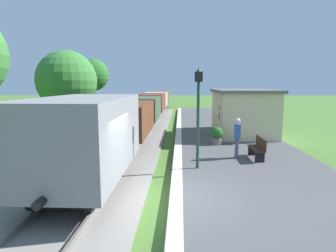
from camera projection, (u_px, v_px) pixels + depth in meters
The scene contains 14 objects.
ground_plane at pixel (162, 205), 8.20m from camera, with size 160.00×160.00×0.00m, color #47702D.
platform_slab at pixel (277, 202), 8.05m from camera, with size 6.00×60.00×0.25m, color #4C4C4F.
platform_edge_stripe at pixel (176, 196), 8.15m from camera, with size 0.36×60.00×0.01m, color silver.
track_ballast at pixel (78, 201), 8.29m from camera, with size 3.80×60.00×0.12m, color gray.
rail_near at pixel (103, 197), 8.24m from camera, with size 0.07×60.00×0.14m, color slate.
rail_far at pixel (53, 196), 8.30m from camera, with size 0.07×60.00×0.14m, color slate.
freight_train at pixel (146, 107), 24.43m from camera, with size 2.50×39.20×2.72m.
station_hut at pixel (242, 111), 18.34m from camera, with size 3.50×5.80×2.78m.
bench_near_hut at pixel (258, 148), 12.23m from camera, with size 0.42×1.50×0.91m.
person_waiting at pixel (237, 136), 12.26m from camera, with size 0.28×0.40×1.71m.
potted_planter at pixel (217, 135), 15.12m from camera, with size 0.64×0.64×0.92m.
lamp_post_near at pixel (198, 100), 10.54m from camera, with size 0.28×0.28×3.70m.
tree_trackside_far at pixel (67, 81), 18.68m from camera, with size 3.83×3.83×5.50m.
tree_field_left at pixel (93, 75), 25.96m from camera, with size 2.86×2.86×5.60m.
Camera 1 is at (0.50, -7.78, 3.38)m, focal length 31.11 mm.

